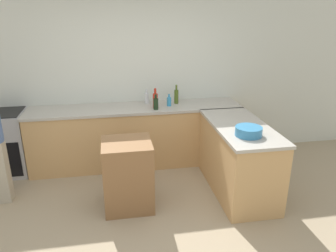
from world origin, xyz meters
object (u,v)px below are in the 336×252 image
(mixing_bowl, at_px, (249,131))
(island_table, at_px, (128,175))
(olive_oil_bottle, at_px, (176,96))
(dish_soap_bottle, at_px, (169,101))
(hot_sauce_bottle, at_px, (155,100))
(wine_bottle_dark, at_px, (156,103))
(range_oven, at_px, (6,143))
(vinegar_bottle_clear, at_px, (147,98))

(mixing_bowl, bearing_deg, island_table, 171.07)
(island_table, height_order, olive_oil_bottle, olive_oil_bottle)
(olive_oil_bottle, xyz_separation_m, dish_soap_bottle, (-0.14, -0.12, -0.04))
(hot_sauce_bottle, xyz_separation_m, wine_bottle_dark, (-0.01, -0.10, -0.03))
(mixing_bowl, xyz_separation_m, wine_bottle_dark, (-0.93, 1.22, 0.04))
(olive_oil_bottle, bearing_deg, wine_bottle_dark, -143.55)
(range_oven, relative_size, olive_oil_bottle, 3.25)
(olive_oil_bottle, bearing_deg, range_oven, -178.57)
(vinegar_bottle_clear, xyz_separation_m, wine_bottle_dark, (0.10, -0.35, 0.00))
(vinegar_bottle_clear, bearing_deg, wine_bottle_dark, -74.49)
(range_oven, height_order, island_table, range_oven)
(island_table, distance_m, mixing_bowl, 1.54)
(olive_oil_bottle, relative_size, wine_bottle_dark, 1.29)
(island_table, xyz_separation_m, mixing_bowl, (1.42, -0.22, 0.56))
(vinegar_bottle_clear, relative_size, dish_soap_bottle, 1.21)
(island_table, relative_size, vinegar_bottle_clear, 3.88)
(wine_bottle_dark, bearing_deg, dish_soap_bottle, 32.94)
(island_table, bearing_deg, vinegar_bottle_clear, 73.65)
(olive_oil_bottle, xyz_separation_m, vinegar_bottle_clear, (-0.46, 0.08, -0.03))
(olive_oil_bottle, distance_m, vinegar_bottle_clear, 0.46)
(wine_bottle_dark, bearing_deg, olive_oil_bottle, 36.45)
(olive_oil_bottle, bearing_deg, mixing_bowl, -69.11)
(range_oven, bearing_deg, dish_soap_bottle, -1.33)
(hot_sauce_bottle, distance_m, vinegar_bottle_clear, 0.27)
(range_oven, xyz_separation_m, mixing_bowl, (3.14, -1.42, 0.52))
(range_oven, height_order, hot_sauce_bottle, hot_sauce_bottle)
(range_oven, height_order, vinegar_bottle_clear, vinegar_bottle_clear)
(wine_bottle_dark, bearing_deg, range_oven, 174.80)
(range_oven, height_order, wine_bottle_dark, wine_bottle_dark)
(island_table, distance_m, vinegar_bottle_clear, 1.52)
(wine_bottle_dark, bearing_deg, mixing_bowl, -52.80)
(mixing_bowl, xyz_separation_m, vinegar_bottle_clear, (-1.02, 1.57, 0.03))
(island_table, relative_size, olive_oil_bottle, 2.95)
(range_oven, relative_size, hot_sauce_bottle, 3.24)
(range_oven, distance_m, mixing_bowl, 3.49)
(mixing_bowl, relative_size, olive_oil_bottle, 1.08)
(island_table, xyz_separation_m, hot_sauce_bottle, (0.50, 1.10, 0.62))
(island_table, distance_m, wine_bottle_dark, 1.26)
(hot_sauce_bottle, height_order, wine_bottle_dark, hot_sauce_bottle)
(mixing_bowl, bearing_deg, dish_soap_bottle, 117.23)
(wine_bottle_dark, relative_size, dish_soap_bottle, 1.23)
(mixing_bowl, distance_m, dish_soap_bottle, 1.54)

